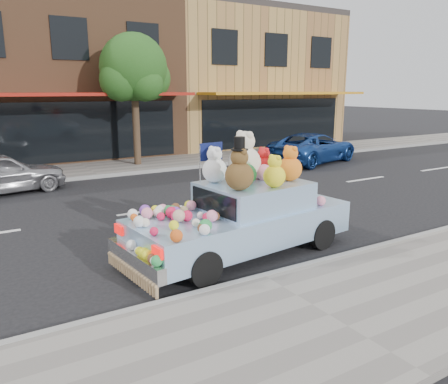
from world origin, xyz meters
TOP-DOWN VIEW (x-y plane):
  - ground at (0.00, 0.00)m, footprint 120.00×120.00m
  - near_sidewalk at (0.00, -6.50)m, footprint 60.00×3.00m
  - far_sidewalk at (0.00, 6.50)m, footprint 60.00×3.00m
  - near_kerb at (0.00, -5.00)m, footprint 60.00×0.12m
  - far_kerb at (0.00, 5.00)m, footprint 60.00×0.12m
  - storefront_mid at (0.00, 11.97)m, footprint 10.00×9.80m
  - storefront_right at (10.00, 11.97)m, footprint 10.00×9.80m
  - street_tree at (2.03, 6.55)m, footprint 3.00×2.70m
  - car_blue at (8.91, 3.77)m, footprint 4.97×3.26m
  - art_car at (0.42, -3.69)m, footprint 4.65×2.23m

SIDE VIEW (x-z plane):
  - ground at x=0.00m, z-range 0.00..0.00m
  - near_sidewalk at x=0.00m, z-range 0.00..0.12m
  - far_sidewalk at x=0.00m, z-range 0.00..0.12m
  - near_kerb at x=0.00m, z-range 0.00..0.13m
  - far_kerb at x=0.00m, z-range 0.00..0.13m
  - car_blue at x=8.91m, z-range 0.00..1.27m
  - art_car at x=0.42m, z-range -0.34..1.96m
  - storefront_mid at x=0.00m, z-range -0.01..7.29m
  - storefront_right at x=10.00m, z-range -0.01..7.29m
  - street_tree at x=2.03m, z-range 1.08..6.30m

